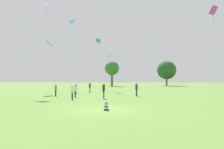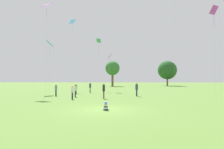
# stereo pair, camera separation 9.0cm
# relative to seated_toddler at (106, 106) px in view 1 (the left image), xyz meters

# --- Properties ---
(ground_plane) EXTENTS (300.00, 300.00, 0.00)m
(ground_plane) POSITION_rel_seated_toddler_xyz_m (-0.17, 0.29, -0.26)
(ground_plane) COLOR #567A33
(seated_toddler) EXTENTS (0.41, 0.49, 0.60)m
(seated_toddler) POSITION_rel_seated_toddler_xyz_m (0.00, 0.00, 0.00)
(seated_toddler) COLOR #282D47
(seated_toddler) RESTS_ON ground
(person_standing_0) EXTENTS (0.44, 0.44, 1.77)m
(person_standing_0) POSITION_rel_seated_toddler_xyz_m (-5.05, 17.66, 0.79)
(person_standing_0) COLOR slate
(person_standing_0) RESTS_ON ground
(person_standing_1) EXTENTS (0.48, 0.48, 1.80)m
(person_standing_1) POSITION_rel_seated_toddler_xyz_m (2.79, 11.06, 0.81)
(person_standing_1) COLOR #282D42
(person_standing_1) RESTS_ON ground
(person_standing_2) EXTENTS (0.40, 0.40, 1.56)m
(person_standing_2) POSITION_rel_seated_toddler_xyz_m (-6.66, 14.60, 0.68)
(person_standing_2) COLOR black
(person_standing_2) RESTS_ON ground
(person_standing_3) EXTENTS (0.42, 0.42, 1.54)m
(person_standing_3) POSITION_rel_seated_toddler_xyz_m (-4.71, 6.71, 0.66)
(person_standing_3) COLOR black
(person_standing_3) RESTS_ON ground
(person_standing_4) EXTENTS (0.41, 0.41, 1.60)m
(person_standing_4) POSITION_rel_seated_toddler_xyz_m (-5.17, 9.35, 0.71)
(person_standing_4) COLOR #282D42
(person_standing_4) RESTS_ON ground
(person_standing_5) EXTENTS (0.45, 0.45, 1.60)m
(person_standing_5) POSITION_rel_seated_toddler_xyz_m (-8.32, 10.65, 0.69)
(person_standing_5) COLOR black
(person_standing_5) RESTS_ON ground
(person_standing_6) EXTENTS (0.39, 0.39, 1.80)m
(person_standing_6) POSITION_rel_seated_toddler_xyz_m (-1.21, 7.58, 0.84)
(person_standing_6) COLOR brown
(person_standing_6) RESTS_ON ground
(kite_1) EXTENTS (1.44, 1.15, 15.25)m
(kite_1) POSITION_rel_seated_toddler_xyz_m (-10.17, 23.14, 14.05)
(kite_1) COLOR #339EDB
(kite_1) RESTS_ON ground
(kite_2) EXTENTS (1.01, 0.90, 11.10)m
(kite_2) POSITION_rel_seated_toddler_xyz_m (-4.61, 23.93, 10.01)
(kite_2) COLOR green
(kite_2) RESTS_ON ground
(kite_3) EXTENTS (1.78, 1.63, 14.50)m
(kite_3) POSITION_rel_seated_toddler_xyz_m (-11.14, 13.38, 13.52)
(kite_3) COLOR #B738C6
(kite_3) RESTS_ON ground
(kite_5) EXTENTS (1.36, 1.21, 12.30)m
(kite_5) POSITION_rel_seated_toddler_xyz_m (13.37, 12.04, 11.22)
(kite_5) COLOR #B738C6
(kite_5) RESTS_ON ground
(kite_6) EXTENTS (1.56, 1.77, 8.90)m
(kite_6) POSITION_rel_seated_toddler_xyz_m (-11.60, 15.69, 8.03)
(kite_6) COLOR #339EDB
(kite_6) RESTS_ON ground
(kite_7) EXTENTS (0.90, 1.16, 7.29)m
(kite_7) POSITION_rel_seated_toddler_xyz_m (-1.90, 20.87, 6.49)
(kite_7) COLOR #B738C6
(kite_7) RESTS_ON ground
(distant_tree_0) EXTENTS (7.07, 7.07, 9.54)m
(distant_tree_0) POSITION_rel_seated_toddler_xyz_m (16.53, 55.29, 5.73)
(distant_tree_0) COLOR brown
(distant_tree_0) RESTS_ON ground
(distant_tree_1) EXTENTS (5.10, 5.10, 9.00)m
(distant_tree_1) POSITION_rel_seated_toddler_xyz_m (-3.86, 49.03, 6.10)
(distant_tree_1) COLOR brown
(distant_tree_1) RESTS_ON ground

